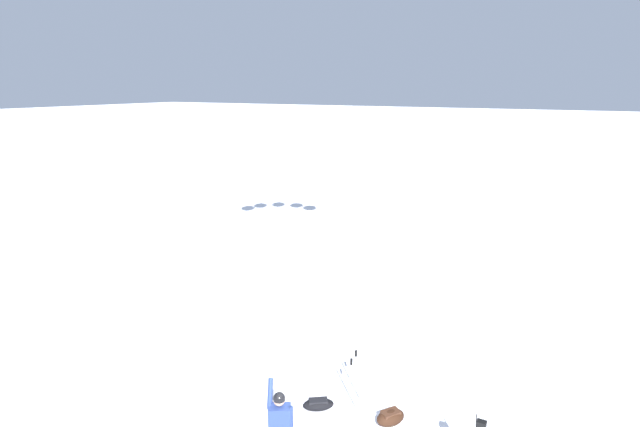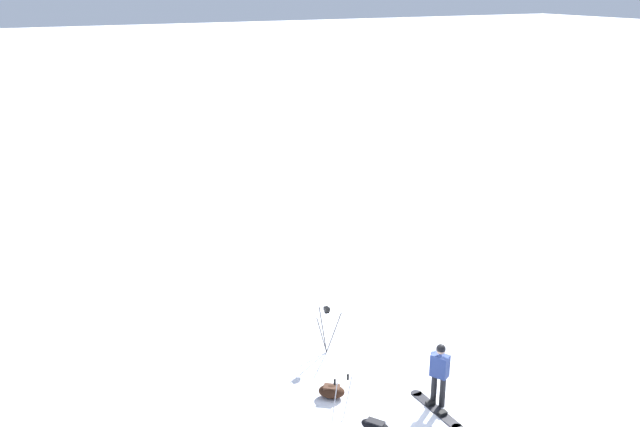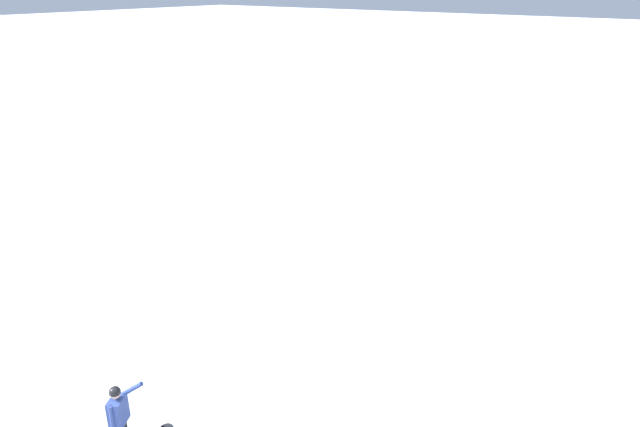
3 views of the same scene
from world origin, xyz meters
name	(u,v)px [view 2 (image 2 of 3)]	position (x,y,z in m)	size (l,w,h in m)	color
ground_plane	(401,394)	(0.00, 0.00, 0.00)	(300.00, 300.00, 0.00)	white
snowboarder	(439,369)	(0.54, -0.73, 0.97)	(0.57, 0.67, 1.62)	black
snowboard	(436,409)	(0.39, -0.90, 0.02)	(0.34, 1.78, 0.10)	black
gear_bag_large	(375,426)	(-1.27, -0.90, 0.13)	(0.66, 0.75, 0.24)	black
camera_tripod	(326,320)	(-0.71, 2.55, 0.96)	(0.75, 0.57, 1.35)	#262628
gear_bag_small	(332,391)	(-1.55, 0.66, 0.17)	(0.74, 0.69, 0.32)	black
ski_poles	(341,393)	(-1.82, -0.32, 0.80)	(0.43, 0.29, 1.20)	gray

